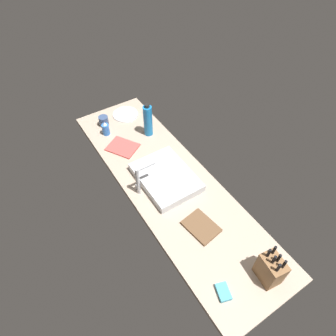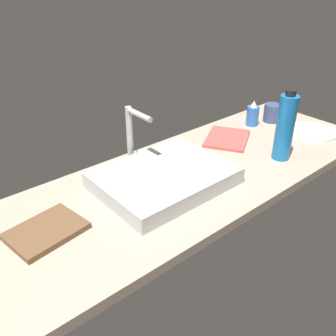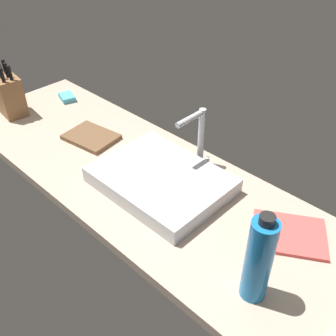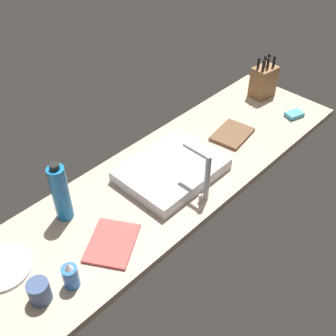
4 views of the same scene
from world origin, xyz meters
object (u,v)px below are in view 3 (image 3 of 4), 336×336
object	(u,v)px
faucet	(199,134)
water_bottle	(259,260)
knife_block	(10,95)
sink_basin	(161,180)
dish_towel	(289,234)
dish_sponge	(67,97)
cutting_board	(91,137)

from	to	relation	value
faucet	water_bottle	distance (cm)	56.86
knife_block	water_bottle	size ratio (longest dim) A/B	0.86
sink_basin	faucet	size ratio (longest dim) A/B	1.95
dish_towel	dish_sponge	bearing A→B (deg)	177.73
sink_basin	water_bottle	size ratio (longest dim) A/B	1.61
water_bottle	sink_basin	bearing A→B (deg)	163.39
sink_basin	cutting_board	size ratio (longest dim) A/B	2.17
faucet	sink_basin	bearing A→B (deg)	-91.92
knife_block	sink_basin	bearing A→B (deg)	13.83
faucet	knife_block	world-z (taller)	knife_block
dish_towel	knife_block	bearing A→B (deg)	-171.22
water_bottle	dish_sponge	xyz separation A→B (cm)	(-125.66, 29.31, -11.74)
sink_basin	dish_sponge	distance (cm)	79.91
sink_basin	knife_block	distance (cm)	84.83
knife_block	dish_sponge	size ratio (longest dim) A/B	2.62
faucet	cutting_board	world-z (taller)	faucet
faucet	knife_block	xyz separation A→B (cm)	(-84.70, -27.84, -4.48)
cutting_board	water_bottle	distance (cm)	91.49
faucet	knife_block	distance (cm)	89.27
dish_towel	dish_sponge	world-z (taller)	dish_sponge
dish_towel	dish_sponge	distance (cm)	122.32
sink_basin	faucet	bearing A→B (deg)	88.08
knife_block	dish_sponge	distance (cm)	26.44
water_bottle	dish_sponge	size ratio (longest dim) A/B	3.04
faucet	knife_block	bearing A→B (deg)	-161.81
cutting_board	dish_sponge	distance (cm)	38.76
water_bottle	dish_towel	xyz separation A→B (cm)	(-3.44, 24.48, -12.34)
water_bottle	dish_towel	size ratio (longest dim) A/B	1.28
faucet	dish_sponge	world-z (taller)	faucet
cutting_board	water_bottle	size ratio (longest dim) A/B	0.74
cutting_board	water_bottle	world-z (taller)	water_bottle
faucet	dish_towel	world-z (taller)	faucet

